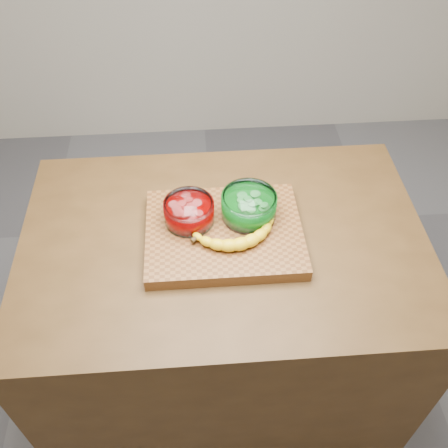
{
  "coord_description": "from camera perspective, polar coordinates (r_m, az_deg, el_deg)",
  "views": [
    {
      "loc": [
        -0.07,
        -0.96,
        2.0
      ],
      "look_at": [
        0.0,
        0.0,
        0.96
      ],
      "focal_mm": 40.0,
      "sensor_mm": 36.0,
      "label": 1
    }
  ],
  "objects": [
    {
      "name": "counter",
      "position": [
        1.83,
        -0.0,
        -10.94
      ],
      "size": [
        1.2,
        0.8,
        0.9
      ],
      "primitive_type": "cube",
      "color": "#482F15",
      "rests_on": "ground"
    },
    {
      "name": "bowl_green",
      "position": [
        1.45,
        2.86,
        2.04
      ],
      "size": [
        0.16,
        0.16,
        0.08
      ],
      "color": "white",
      "rests_on": "cutting_board"
    },
    {
      "name": "banana",
      "position": [
        1.4,
        1.24,
        -1.13
      ],
      "size": [
        0.27,
        0.14,
        0.04
      ],
      "primitive_type": null,
      "color": "yellow",
      "rests_on": "cutting_board"
    },
    {
      "name": "cutting_board",
      "position": [
        1.45,
        -0.0,
        -1.08
      ],
      "size": [
        0.45,
        0.35,
        0.04
      ],
      "primitive_type": "cube",
      "color": "brown",
      "rests_on": "counter"
    },
    {
      "name": "bowl_red",
      "position": [
        1.44,
        -4.01,
        1.38
      ],
      "size": [
        0.15,
        0.15,
        0.07
      ],
      "color": "white",
      "rests_on": "cutting_board"
    },
    {
      "name": "ground",
      "position": [
        2.22,
        -0.0,
        -17.09
      ],
      "size": [
        3.5,
        3.5,
        0.0
      ],
      "primitive_type": "plane",
      "color": "#5D5D62",
      "rests_on": "ground"
    }
  ]
}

